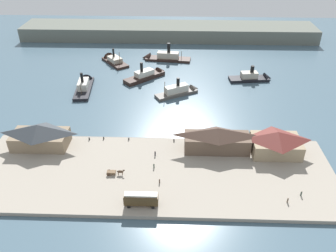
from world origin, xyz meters
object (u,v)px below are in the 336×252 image
(ferry_moored_east, at_px, (148,75))
(horse_cart, at_px, (115,172))
(pedestrian_by_tram, at_px, (155,153))
(pedestrian_near_east_shed, at_px, (288,200))
(ferry_moored_west, at_px, (85,84))
(street_tram, at_px, (141,198))
(mooring_post_west, at_px, (89,139))
(ferry_near_quay, at_px, (254,77))
(ferry_shed_east_terminal, at_px, (217,139))
(ferry_shed_central_terminal, at_px, (276,142))
(pedestrian_walking_west, at_px, (126,203))
(pedestrian_at_waters_edge, at_px, (159,181))
(ferry_shed_west_terminal, at_px, (39,135))
(mooring_post_east, at_px, (174,140))
(ferry_departing_north, at_px, (162,57))
(mooring_post_center_west, at_px, (129,139))
(ferry_outer_harbor, at_px, (112,60))
(ferry_approaching_west, at_px, (181,91))
(mooring_post_center_east, at_px, (104,138))
(pedestrian_walking_east, at_px, (154,166))
(pedestrian_standing_center, at_px, (301,194))

(ferry_moored_east, bearing_deg, horse_cart, -93.25)
(pedestrian_by_tram, bearing_deg, pedestrian_near_east_shed, -27.89)
(ferry_moored_west, bearing_deg, street_tram, -65.82)
(mooring_post_west, relative_size, ferry_near_quay, 0.04)
(ferry_shed_east_terminal, height_order, mooring_post_west, ferry_shed_east_terminal)
(ferry_shed_central_terminal, relative_size, pedestrian_walking_west, 10.08)
(ferry_shed_east_terminal, height_order, pedestrian_at_waters_edge, ferry_shed_east_terminal)
(mooring_post_west, bearing_deg, ferry_shed_west_terminal, -165.04)
(ferry_shed_east_terminal, distance_m, mooring_post_west, 44.02)
(ferry_shed_east_terminal, bearing_deg, ferry_near_quay, 68.56)
(mooring_post_east, relative_size, ferry_departing_north, 0.03)
(ferry_shed_central_terminal, relative_size, pedestrian_by_tram, 9.11)
(ferry_shed_west_terminal, distance_m, horse_cart, 30.74)
(ferry_shed_east_terminal, distance_m, mooring_post_center_west, 30.54)
(pedestrian_at_waters_edge, bearing_deg, pedestrian_by_tram, 99.25)
(pedestrian_at_waters_edge, xyz_separation_m, ferry_outer_harbor, (-30.33, 95.84, -0.79))
(ferry_shed_east_terminal, xyz_separation_m, ferry_approaching_west, (-11.93, 42.74, -3.96))
(ferry_shed_central_terminal, bearing_deg, mooring_post_east, 170.97)
(ferry_approaching_west, height_order, ferry_departing_north, ferry_departing_north)
(street_tram, bearing_deg, pedestrian_by_tram, 84.20)
(pedestrian_at_waters_edge, bearing_deg, ferry_approaching_west, 84.19)
(ferry_shed_east_terminal, xyz_separation_m, ferry_departing_north, (-22.38, 82.31, -4.03))
(ferry_shed_central_terminal, xyz_separation_m, mooring_post_center_east, (-57.76, 5.66, -3.61))
(horse_cart, distance_m, ferry_approaching_west, 59.86)
(pedestrian_walking_west, bearing_deg, ferry_approaching_west, 78.12)
(pedestrian_at_waters_edge, distance_m, ferry_moored_west, 75.24)
(ferry_moored_west, bearing_deg, ferry_near_quay, 7.36)
(ferry_shed_central_terminal, relative_size, horse_cart, 2.85)
(street_tram, height_order, ferry_approaching_west, ferry_approaching_west)
(ferry_shed_east_terminal, height_order, pedestrian_walking_east, ferry_shed_east_terminal)
(horse_cart, relative_size, pedestrian_at_waters_edge, 3.59)
(ferry_outer_harbor, bearing_deg, pedestrian_walking_east, -72.40)
(pedestrian_by_tram, relative_size, ferry_outer_harbor, 0.09)
(mooring_post_east, distance_m, ferry_moored_east, 56.35)
(ferry_shed_east_terminal, xyz_separation_m, street_tram, (-22.45, -26.20, -1.85))
(pedestrian_at_waters_edge, height_order, ferry_approaching_west, ferry_approaching_west)
(pedestrian_walking_west, height_order, mooring_post_east, pedestrian_walking_west)
(horse_cart, xyz_separation_m, ferry_near_quay, (54.54, 71.87, -0.80))
(ferry_shed_west_terminal, xyz_separation_m, pedestrian_walking_west, (32.45, -26.59, -3.51))
(pedestrian_at_waters_edge, xyz_separation_m, mooring_post_center_east, (-20.70, 21.97, -0.26))
(pedestrian_walking_east, distance_m, ferry_departing_north, 92.55)
(ferry_moored_east, bearing_deg, pedestrian_at_waters_edge, -82.87)
(mooring_post_center_west, bearing_deg, pedestrian_at_waters_edge, -61.43)
(mooring_post_center_east, bearing_deg, ferry_near_quay, 40.88)
(ferry_shed_central_terminal, bearing_deg, mooring_post_center_east, 174.40)
(pedestrian_walking_east, xyz_separation_m, mooring_post_east, (5.93, 14.67, -0.31))
(pedestrian_standing_center, xyz_separation_m, ferry_moored_west, (-77.62, 69.00, -0.62))
(street_tram, relative_size, pedestrian_walking_west, 5.85)
(mooring_post_center_west, height_order, ferry_approaching_west, ferry_approaching_west)
(street_tram, distance_m, mooring_post_east, 31.81)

